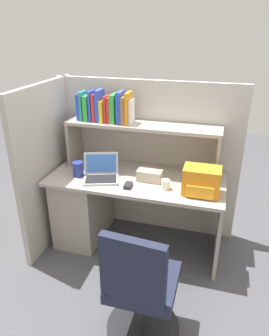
{
  "coord_description": "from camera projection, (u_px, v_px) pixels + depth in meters",
  "views": [
    {
      "loc": [
        0.7,
        -2.5,
        2.0
      ],
      "look_at": [
        0.0,
        -0.05,
        0.85
      ],
      "focal_mm": 33.85,
      "sensor_mm": 36.0,
      "label": 1
    }
  ],
  "objects": [
    {
      "name": "desk",
      "position": [
        98.0,
        203.0,
        3.12
      ],
      "size": [
        1.6,
        0.7,
        0.73
      ],
      "color": "#AAA093",
      "rests_on": "ground_plane"
    },
    {
      "name": "overhead_hutch",
      "position": [
        142.0,
        134.0,
        2.92
      ],
      "size": [
        1.44,
        0.28,
        0.45
      ],
      "color": "gray",
      "rests_on": "desk"
    },
    {
      "name": "tissue_box",
      "position": [
        150.0,
        175.0,
        2.82
      ],
      "size": [
        0.22,
        0.13,
        0.1
      ],
      "primitive_type": "cube",
      "rotation": [
        0.0,
        0.0,
        -0.03
      ],
      "color": "#BFB299",
      "rests_on": "desk"
    },
    {
      "name": "cubicle_partition_left",
      "position": [
        50.0,
        165.0,
        3.04
      ],
      "size": [
        0.05,
        1.06,
        1.55
      ],
      "primitive_type": "cube",
      "color": "#B2ADA0",
      "rests_on": "ground_plane"
    },
    {
      "name": "office_chair",
      "position": [
        141.0,
        294.0,
        2.08
      ],
      "size": [
        0.52,
        0.52,
        0.93
      ],
      "rotation": [
        0.0,
        0.0,
        3.06
      ],
      "color": "black",
      "rests_on": "ground_plane"
    },
    {
      "name": "ground_plane",
      "position": [
        136.0,
        243.0,
        3.19
      ],
      "size": [
        8.0,
        8.0,
        0.0
      ],
      "primitive_type": "plane",
      "color": "#4C4C51"
    },
    {
      "name": "cubicle_partition_rear",
      "position": [
        146.0,
        158.0,
        3.2
      ],
      "size": [
        1.84,
        0.05,
        1.55
      ],
      "primitive_type": "cube",
      "color": "#B2ADA0",
      "rests_on": "ground_plane"
    },
    {
      "name": "paper_cup",
      "position": [
        165.0,
        184.0,
        2.68
      ],
      "size": [
        0.08,
        0.08,
        0.08
      ],
      "primitive_type": "cylinder",
      "color": "white",
      "rests_on": "desk"
    },
    {
      "name": "laptop",
      "position": [
        101.0,
        173.0,
        2.86
      ],
      "size": [
        0.38,
        0.34,
        0.22
      ],
      "color": "#B7BABF",
      "rests_on": "desk"
    },
    {
      "name": "reference_books_on_shelf",
      "position": [
        106.0,
        108.0,
        2.91
      ],
      "size": [
        0.53,
        0.19,
        0.29
      ],
      "color": "blue",
      "rests_on": "overhead_hutch"
    },
    {
      "name": "backpack",
      "position": [
        201.0,
        181.0,
        2.58
      ],
      "size": [
        0.3,
        0.23,
        0.23
      ],
      "color": "orange",
      "rests_on": "desk"
    },
    {
      "name": "computer_mouse",
      "position": [
        128.0,
        185.0,
        2.72
      ],
      "size": [
        0.06,
        0.11,
        0.03
      ],
      "primitive_type": "cube",
      "rotation": [
        0.0,
        0.0,
        0.05
      ],
      "color": "#262628",
      "rests_on": "desk"
    },
    {
      "name": "snack_canister",
      "position": [
        78.0,
        169.0,
        2.9
      ],
      "size": [
        0.1,
        0.1,
        0.14
      ],
      "primitive_type": "cylinder",
      "color": "navy",
      "rests_on": "desk"
    }
  ]
}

